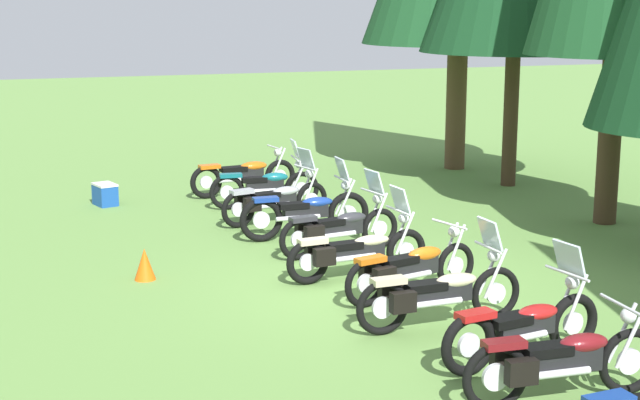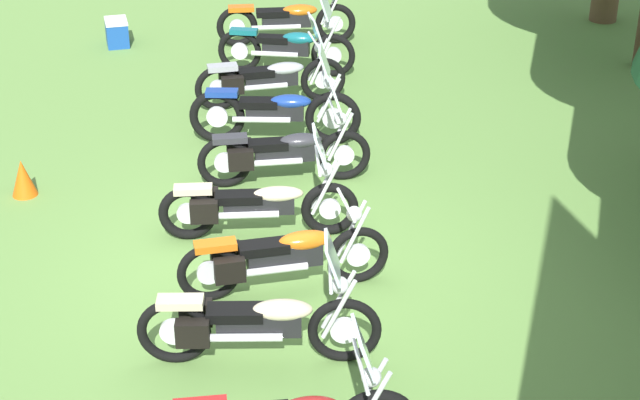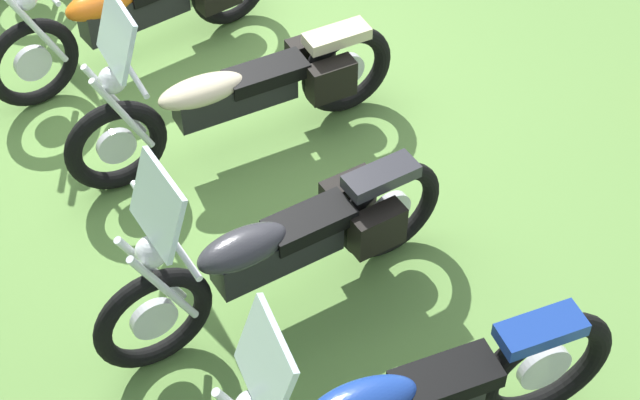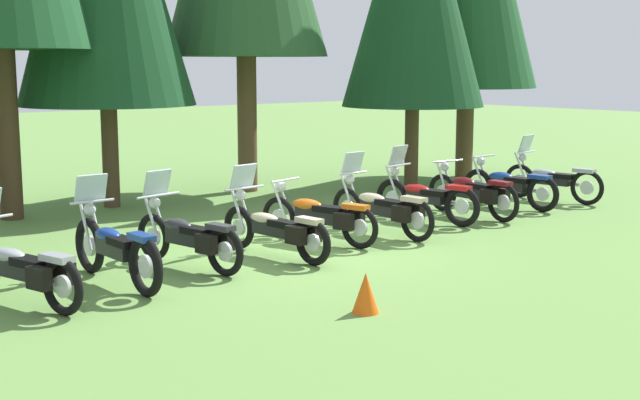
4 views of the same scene
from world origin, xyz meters
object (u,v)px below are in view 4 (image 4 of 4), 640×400
at_px(motorcycle_5, 276,228).
at_px(motorcycle_9, 473,192).
at_px(motorcycle_11, 551,179).
at_px(motorcycle_2, 22,268).
at_px(motorcycle_6, 320,216).
at_px(motorcycle_8, 425,197).
at_px(motorcycle_7, 383,208).
at_px(motorcycle_10, 509,185).
at_px(motorcycle_4, 189,236).
at_px(motorcycle_3, 115,248).
at_px(traffic_cone, 366,293).

xyz_separation_m(motorcycle_5, motorcycle_9, (4.94, 0.35, 0.03)).
relative_size(motorcycle_5, motorcycle_11, 1.03).
xyz_separation_m(motorcycle_2, motorcycle_11, (11.58, 0.64, 0.01)).
xyz_separation_m(motorcycle_6, motorcycle_9, (3.78, -0.00, 0.02)).
height_order(motorcycle_6, motorcycle_8, motorcycle_8).
distance_m(motorcycle_5, motorcycle_7, 2.41).
bearing_deg(motorcycle_6, motorcycle_2, 81.10).
distance_m(motorcycle_7, motorcycle_10, 3.95).
bearing_deg(motorcycle_4, motorcycle_10, -96.65).
bearing_deg(motorcycle_4, motorcycle_2, 88.42).
height_order(motorcycle_3, motorcycle_4, motorcycle_3).
relative_size(motorcycle_4, motorcycle_8, 0.98).
bearing_deg(motorcycle_8, motorcycle_10, -98.55).
bearing_deg(motorcycle_6, motorcycle_3, 79.89).
distance_m(motorcycle_7, motorcycle_9, 2.55).
relative_size(motorcycle_2, motorcycle_11, 0.99).
bearing_deg(motorcycle_9, motorcycle_11, -83.15).
bearing_deg(motorcycle_7, motorcycle_11, -88.53).
bearing_deg(motorcycle_2, motorcycle_10, -100.04).
xyz_separation_m(motorcycle_3, motorcycle_6, (3.75, 0.27, -0.04)).
relative_size(motorcycle_2, motorcycle_3, 0.94).
bearing_deg(motorcycle_9, motorcycle_2, 96.11).
bearing_deg(motorcycle_10, motorcycle_6, 88.64).
bearing_deg(motorcycle_11, motorcycle_6, 83.75).
height_order(motorcycle_3, motorcycle_11, motorcycle_3).
bearing_deg(motorcycle_7, motorcycle_10, -86.38).
bearing_deg(motorcycle_4, motorcycle_9, -98.25).
xyz_separation_m(motorcycle_3, motorcycle_11, (10.26, 0.44, -0.01)).
distance_m(motorcycle_7, traffic_cone, 4.66).
distance_m(motorcycle_2, motorcycle_11, 11.60).
bearing_deg(motorcycle_4, traffic_cone, 177.65).
distance_m(motorcycle_2, motorcycle_8, 7.79).
xyz_separation_m(motorcycle_5, motorcycle_10, (6.33, 0.59, 0.01)).
bearing_deg(motorcycle_7, motorcycle_8, -77.44).
relative_size(motorcycle_9, traffic_cone, 4.79).
distance_m(motorcycle_4, motorcycle_11, 9.05).
bearing_deg(traffic_cone, motorcycle_3, 117.45).
bearing_deg(motorcycle_3, motorcycle_6, -85.55).
relative_size(motorcycle_7, traffic_cone, 4.89).
relative_size(motorcycle_9, motorcycle_11, 1.02).
bearing_deg(motorcycle_2, motorcycle_11, -100.81).
bearing_deg(motorcycle_6, motorcycle_11, -102.64).
distance_m(motorcycle_3, motorcycle_8, 6.46).
bearing_deg(motorcycle_2, motorcycle_3, -95.30).
relative_size(motorcycle_2, motorcycle_9, 0.98).
bearing_deg(motorcycle_10, motorcycle_4, 88.68).
relative_size(motorcycle_4, motorcycle_11, 0.98).
xyz_separation_m(motorcycle_10, traffic_cone, (-7.30, -3.60, -0.21)).
bearing_deg(motorcycle_4, motorcycle_11, -97.45).
bearing_deg(motorcycle_5, motorcycle_4, 75.31).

